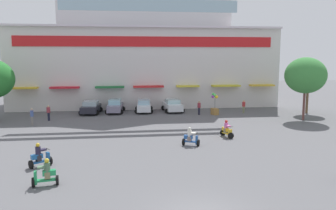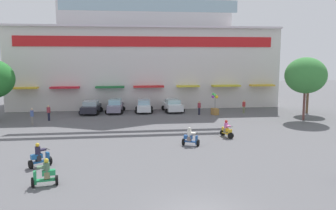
% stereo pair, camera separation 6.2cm
% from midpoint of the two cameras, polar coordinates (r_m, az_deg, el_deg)
% --- Properties ---
extents(ground_plane, '(128.00, 128.00, 0.00)m').
position_cam_midpoint_polar(ground_plane, '(27.76, -0.67, -6.14)').
color(ground_plane, '#59595C').
extents(colonial_building, '(34.93, 17.34, 19.20)m').
position_cam_midpoint_polar(colonial_building, '(50.14, -3.87, 9.86)').
color(colonial_building, silver).
rests_on(colonial_building, ground).
extents(plaza_tree_1, '(3.32, 3.19, 6.41)m').
position_cam_midpoint_polar(plaza_tree_1, '(44.26, 22.20, 4.82)').
color(plaza_tree_1, brown).
rests_on(plaza_tree_1, ground).
extents(plaza_tree_3, '(4.29, 4.29, 6.68)m').
position_cam_midpoint_polar(plaza_tree_3, '(39.37, 21.75, 4.54)').
color(plaza_tree_3, brown).
rests_on(plaza_tree_3, ground).
extents(parked_car_0, '(2.68, 4.18, 1.51)m').
position_cam_midpoint_polar(parked_car_0, '(42.13, -12.51, -0.36)').
color(parked_car_0, '#25242E').
rests_on(parked_car_0, ground).
extents(parked_car_1, '(2.43, 4.08, 1.64)m').
position_cam_midpoint_polar(parked_car_1, '(42.16, -8.62, -0.18)').
color(parked_car_1, gray).
rests_on(parked_car_1, ground).
extents(parked_car_2, '(2.38, 3.99, 1.56)m').
position_cam_midpoint_polar(parked_car_2, '(42.18, -3.92, -0.15)').
color(parked_car_2, silver).
rests_on(parked_car_2, ground).
extents(parked_car_3, '(2.58, 4.06, 1.53)m').
position_cam_midpoint_polar(parked_car_3, '(42.44, 0.83, -0.08)').
color(parked_car_3, silver).
rests_on(parked_car_3, ground).
extents(scooter_rider_1, '(0.86, 1.50, 1.46)m').
position_cam_midpoint_polar(scooter_rider_1, '(29.76, 9.67, -4.11)').
color(scooter_rider_1, black).
rests_on(scooter_rider_1, ground).
extents(scooter_rider_3, '(1.41, 0.74, 1.50)m').
position_cam_midpoint_polar(scooter_rider_3, '(19.74, -19.50, -10.72)').
color(scooter_rider_3, black).
rests_on(scooter_rider_3, ground).
extents(scooter_rider_4, '(1.39, 1.02, 1.44)m').
position_cam_midpoint_polar(scooter_rider_4, '(26.67, 3.79, -5.44)').
color(scooter_rider_4, black).
rests_on(scooter_rider_4, ground).
extents(scooter_rider_5, '(1.40, 1.22, 1.53)m').
position_cam_midpoint_polar(scooter_rider_5, '(23.11, -20.29, -8.00)').
color(scooter_rider_5, black).
rests_on(scooter_rider_5, ground).
extents(pedestrian_0, '(0.51, 0.51, 1.55)m').
position_cam_midpoint_polar(pedestrian_0, '(42.42, 12.41, -0.15)').
color(pedestrian_0, '#6E714F').
rests_on(pedestrian_0, ground).
extents(pedestrian_1, '(0.53, 0.53, 1.63)m').
position_cam_midpoint_polar(pedestrian_1, '(38.79, -19.00, -1.10)').
color(pedestrian_1, black).
rests_on(pedestrian_1, ground).
extents(pedestrian_2, '(0.36, 0.36, 1.70)m').
position_cam_midpoint_polar(pedestrian_2, '(36.77, -21.42, -1.60)').
color(pedestrian_2, slate).
rests_on(pedestrian_2, ground).
extents(pedestrian_3, '(0.45, 0.45, 1.62)m').
position_cam_midpoint_polar(pedestrian_3, '(40.47, 5.20, -0.32)').
color(pedestrian_3, black).
rests_on(pedestrian_3, ground).
extents(balloon_vendor_cart, '(0.83, 1.02, 2.55)m').
position_cam_midpoint_polar(balloon_vendor_cart, '(40.66, 7.78, -0.18)').
color(balloon_vendor_cart, olive).
rests_on(balloon_vendor_cart, ground).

